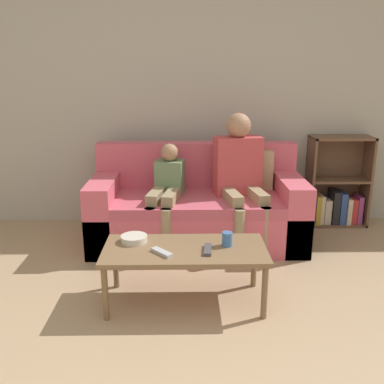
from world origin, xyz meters
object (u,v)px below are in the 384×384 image
object	(u,v)px
couch	(198,210)
coffee_table	(185,253)
person_adult	(240,170)
tv_remote_0	(162,252)
snack_bowl	(134,239)
bookshelf	(335,192)
cup_near	(227,239)
person_child	(166,190)
tv_remote_1	(208,250)

from	to	relation	value
couch	coffee_table	distance (m)	1.10
person_adult	tv_remote_0	world-z (taller)	person_adult
couch	snack_bowl	xyz separation A→B (m)	(-0.47, -0.99, 0.12)
bookshelf	cup_near	distance (m)	1.96
person_adult	person_child	xyz separation A→B (m)	(-0.64, -0.06, -0.16)
person_child	bookshelf	bearing A→B (deg)	29.71
person_adult	cup_near	size ratio (longest dim) A/B	12.18
coffee_table	tv_remote_0	xyz separation A→B (m)	(-0.15, -0.09, 0.05)
coffee_table	tv_remote_0	distance (m)	0.18
bookshelf	coffee_table	distance (m)	2.17
couch	tv_remote_1	distance (m)	1.16
person_adult	snack_bowl	bearing A→B (deg)	-143.12
tv_remote_0	snack_bowl	world-z (taller)	snack_bowl
couch	person_child	size ratio (longest dim) A/B	2.07
coffee_table	person_adult	xyz separation A→B (m)	(0.48, 1.02, 0.33)
bookshelf	coffee_table	bearing A→B (deg)	-134.98
bookshelf	tv_remote_1	distance (m)	2.11
coffee_table	snack_bowl	bearing A→B (deg)	162.42
tv_remote_1	coffee_table	bearing A→B (deg)	164.62
coffee_table	cup_near	xyz separation A→B (m)	(0.28, 0.03, 0.09)
cup_near	snack_bowl	world-z (taller)	cup_near
bookshelf	tv_remote_1	xyz separation A→B (m)	(-1.38, -1.59, 0.08)
couch	person_adult	distance (m)	0.54
tv_remote_0	person_child	bearing A→B (deg)	48.20
couch	snack_bowl	size ratio (longest dim) A/B	10.41
person_adult	tv_remote_0	size ratio (longest dim) A/B	7.45
person_child	snack_bowl	bearing A→B (deg)	-91.42
snack_bowl	tv_remote_0	bearing A→B (deg)	-45.41
bookshelf	person_adult	distance (m)	1.22
person_child	snack_bowl	world-z (taller)	person_child
coffee_table	person_child	bearing A→B (deg)	99.48
couch	person_child	xyz separation A→B (m)	(-0.28, -0.13, 0.23)
cup_near	coffee_table	bearing A→B (deg)	-173.83
couch	tv_remote_1	world-z (taller)	couch
person_adult	bookshelf	bearing A→B (deg)	15.04
bookshelf	couch	bearing A→B (deg)	-162.84
person_child	coffee_table	bearing A→B (deg)	-69.44
person_child	tv_remote_0	size ratio (longest dim) A/B	5.77
cup_near	snack_bowl	bearing A→B (deg)	172.78
coffee_table	snack_bowl	world-z (taller)	snack_bowl
tv_remote_0	snack_bowl	size ratio (longest dim) A/B	0.87
snack_bowl	cup_near	bearing A→B (deg)	-7.22
tv_remote_1	snack_bowl	distance (m)	0.53
tv_remote_0	tv_remote_1	world-z (taller)	same
tv_remote_1	cup_near	bearing A→B (deg)	37.47
tv_remote_0	person_adult	bearing A→B (deg)	18.08
couch	cup_near	world-z (taller)	couch
person_child	couch	bearing A→B (deg)	36.70
couch	person_child	distance (m)	0.39
bookshelf	person_child	xyz separation A→B (m)	(-1.69, -0.57, 0.19)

